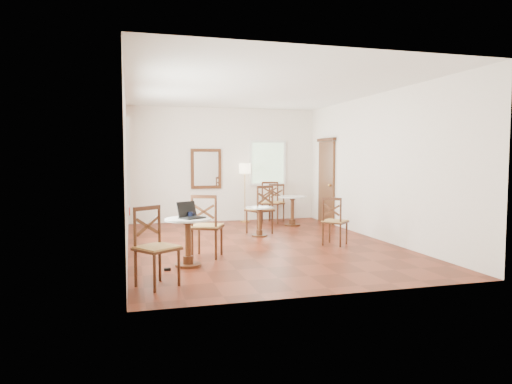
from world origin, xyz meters
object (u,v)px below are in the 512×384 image
cafe_table_near (188,237)px  water_glass (186,213)px  chair_mid_a (260,210)px  chair_back_a (277,202)px  floor_lamp (245,172)px  mouse (196,217)px  navy_mug (191,215)px  chair_back_b (270,202)px  power_adapter (167,269)px  chair_mid_b (335,221)px  cafe_table_back (292,207)px  chair_near_a (207,226)px  laptop (190,214)px  chair_near_b (156,247)px  cafe_table_mid (259,218)px

cafe_table_near → water_glass: (0.00, 0.22, 0.34)m
chair_mid_a → chair_back_a: (1.01, 1.96, -0.04)m
floor_lamp → mouse: bearing=-112.8°
chair_mid_a → mouse: size_ratio=12.39×
navy_mug → chair_back_b: bearing=58.7°
cafe_table_near → navy_mug: 0.34m
water_glass → power_adapter: size_ratio=1.11×
chair_mid_b → power_adapter: 3.53m
cafe_table_back → chair_near_a: size_ratio=0.68×
mouse → water_glass: bearing=117.5°
chair_mid_a → laptop: chair_mid_a is taller
cafe_table_near → chair_back_b: size_ratio=0.70×
chair_near_a → chair_back_a: bearing=-97.8°
chair_back_a → chair_mid_b: bearing=109.0°
chair_back_b → navy_mug: size_ratio=9.41×
floor_lamp → navy_mug: (-2.01, -4.59, -0.51)m
chair_near_b → navy_mug: (0.60, 1.08, 0.27)m
cafe_table_mid → power_adapter: size_ratio=6.43×
chair_near_a → chair_mid_a: 2.64m
chair_near_b → power_adapter: bearing=40.9°
floor_lamp → power_adapter: size_ratio=15.66×
chair_mid_a → laptop: (-1.90, -2.68, 0.27)m
cafe_table_mid → chair_back_a: size_ratio=0.63×
chair_mid_b → floor_lamp: 3.84m
chair_near_a → chair_back_b: 4.39m
cafe_table_back → chair_mid_b: size_ratio=0.79×
navy_mug → cafe_table_back: bearing=50.4°
cafe_table_mid → floor_lamp: size_ratio=0.41×
chair_near_b → chair_back_b: size_ratio=0.98×
chair_near_b → floor_lamp: size_ratio=0.68×
cafe_table_back → chair_mid_b: 2.66m
floor_lamp → navy_mug: bearing=-113.6°
chair_back_a → power_adapter: (-3.28, -4.87, -0.48)m
cafe_table_near → cafe_table_back: size_ratio=1.02×
chair_back_b → water_glass: bearing=-105.1°
floor_lamp → laptop: (-2.03, -4.62, -0.49)m
chair_mid_b → chair_back_b: size_ratio=0.88×
chair_near_a → mouse: size_ratio=12.29×
water_glass → floor_lamp: bearing=65.0°
chair_mid_b → chair_near_b: bearing=75.7°
cafe_table_near → water_glass: bearing=90.0°
chair_mid_a → chair_mid_b: 1.97m
cafe_table_near → cafe_table_mid: size_ratio=1.18×
chair_back_a → power_adapter: chair_back_a is taller
cafe_table_back → mouse: mouse is taller
cafe_table_mid → chair_back_a: 2.55m
chair_near_b → water_glass: size_ratio=9.60×
cafe_table_mid → chair_near_b: size_ratio=0.61×
chair_mid_a → water_glass: size_ratio=9.92×
power_adapter → mouse: bearing=29.1°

